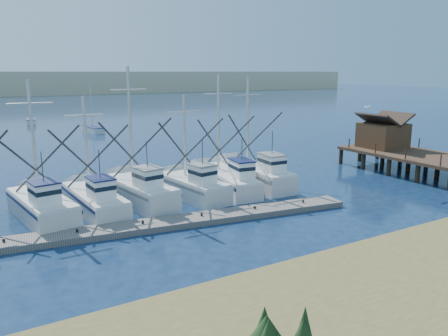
{
  "coord_description": "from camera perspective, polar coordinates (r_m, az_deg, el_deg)",
  "views": [
    {
      "loc": [
        -16.18,
        -19.2,
        9.9
      ],
      "look_at": [
        -0.35,
        8.0,
        2.95
      ],
      "focal_mm": 35.0,
      "sensor_mm": 36.0,
      "label": 1
    }
  ],
  "objects": [
    {
      "name": "floating_dock",
      "position": [
        28.68,
        -10.55,
        -7.53
      ],
      "size": [
        29.71,
        5.91,
        0.4
      ],
      "primitive_type": "cube",
      "rotation": [
        0.0,
        0.0,
        -0.13
      ],
      "color": "slate",
      "rests_on": "ground"
    },
    {
      "name": "trawler_fleet",
      "position": [
        33.28,
        -12.23,
        -3.37
      ],
      "size": [
        29.29,
        9.17,
        10.32
      ],
      "color": "silver",
      "rests_on": "ground"
    },
    {
      "name": "flying_gull",
      "position": [
        40.25,
        18.03,
        7.58
      ],
      "size": [
        1.04,
        0.19,
        0.19
      ],
      "color": "white",
      "rests_on": "ground"
    },
    {
      "name": "dune_ridge",
      "position": [
        229.82,
        -26.58,
        9.95
      ],
      "size": [
        360.0,
        60.0,
        10.0
      ],
      "primitive_type": "cube",
      "color": "tan",
      "rests_on": "ground"
    },
    {
      "name": "ground",
      "position": [
        26.99,
        9.34,
        -9.23
      ],
      "size": [
        500.0,
        500.0,
        0.0
      ],
      "primitive_type": "plane",
      "color": "#0D203A",
      "rests_on": "ground"
    },
    {
      "name": "timber_pier",
      "position": [
        47.3,
        23.25,
        2.53
      ],
      "size": [
        7.0,
        20.0,
        8.0
      ],
      "color": "black",
      "rests_on": "ground"
    },
    {
      "name": "sailboat_near",
      "position": [
        76.25,
        -16.71,
        4.85
      ],
      "size": [
        2.34,
        6.08,
        8.1
      ],
      "rotation": [
        0.0,
        0.0,
        0.11
      ],
      "color": "silver",
      "rests_on": "ground"
    },
    {
      "name": "sailboat_far",
      "position": [
        92.94,
        -23.91,
        5.6
      ],
      "size": [
        2.07,
        5.25,
        8.1
      ],
      "rotation": [
        0.0,
        0.0,
        -0.11
      ],
      "color": "silver",
      "rests_on": "ground"
    }
  ]
}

